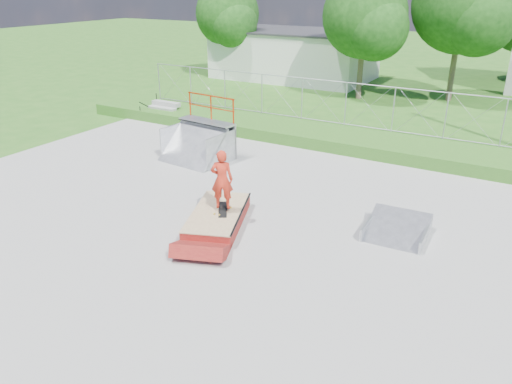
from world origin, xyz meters
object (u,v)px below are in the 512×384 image
grind_box (218,218)px  quarter_pipe (195,131)px  skater (222,182)px  flat_bank_ramp (397,229)px

grind_box → quarter_pipe: (-3.62, 3.93, 0.93)m
quarter_pipe → skater: size_ratio=1.41×
quarter_pipe → skater: quarter_pipe is taller
flat_bank_ramp → skater: skater is taller
grind_box → quarter_pipe: 5.43m
quarter_pipe → skater: (3.75, -3.87, 0.12)m
skater → flat_bank_ramp: bearing=175.2°
quarter_pipe → flat_bank_ramp: 8.34m
flat_bank_ramp → skater: (-4.25, -1.67, 1.02)m
quarter_pipe → flat_bank_ramp: (8.00, -2.20, -0.90)m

